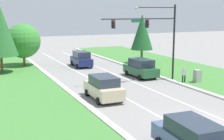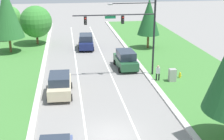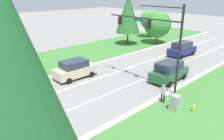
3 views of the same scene
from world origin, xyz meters
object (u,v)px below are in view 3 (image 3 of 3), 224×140
object	(u,v)px
conifer_far_right_tree	(9,76)
oak_far_left_tree	(158,24)
conifer_mid_left_tree	(128,13)
utility_cabinet	(175,103)
traffic_signal_mast	(157,33)
champagne_suv	(75,69)
fire_hydrant	(193,109)
oak_near_left_tree	(149,20)
forest_suv	(169,71)
navy_suv	(182,49)
pedestrian	(163,93)

from	to	relation	value
conifer_far_right_tree	oak_far_left_tree	bearing A→B (deg)	116.65
oak_far_left_tree	conifer_mid_left_tree	xyz separation A→B (m)	(-3.26, -4.07, 1.95)
oak_far_left_tree	utility_cabinet	bearing A→B (deg)	-50.73
traffic_signal_mast	conifer_mid_left_tree	bearing A→B (deg)	140.69
oak_far_left_tree	conifer_far_right_tree	bearing A→B (deg)	-63.35
champagne_suv	fire_hydrant	distance (m)	12.72
utility_cabinet	oak_near_left_tree	xyz separation A→B (m)	(-19.11, 21.44, 2.89)
champagne_suv	forest_suv	xyz separation A→B (m)	(7.45, 6.78, 0.02)
forest_suv	oak_far_left_tree	distance (m)	17.11
forest_suv	conifer_far_right_tree	size ratio (longest dim) A/B	0.47
traffic_signal_mast	fire_hydrant	size ratio (longest dim) A/B	12.11
utility_cabinet	traffic_signal_mast	bearing A→B (deg)	148.41
utility_cabinet	conifer_mid_left_tree	bearing A→B (deg)	142.21
navy_suv	conifer_far_right_tree	distance (m)	28.07
forest_suv	conifer_mid_left_tree	distance (m)	17.29
champagne_suv	oak_near_left_tree	size ratio (longest dim) A/B	0.86
fire_hydrant	oak_far_left_tree	distance (m)	23.64
traffic_signal_mast	conifer_far_right_tree	bearing A→B (deg)	-73.95
conifer_far_right_tree	pedestrian	bearing A→B (deg)	97.66
fire_hydrant	oak_far_left_tree	world-z (taller)	oak_far_left_tree
fire_hydrant	conifer_mid_left_tree	xyz separation A→B (m)	(-19.17, 13.13, 5.06)
utility_cabinet	conifer_far_right_tree	xyz separation A→B (m)	(0.26, -11.88, 5.65)
champagne_suv	conifer_far_right_tree	xyz separation A→B (m)	(11.55, -10.19, 5.32)
oak_near_left_tree	utility_cabinet	bearing A→B (deg)	-48.28
traffic_signal_mast	conifer_far_right_tree	world-z (taller)	conifer_far_right_tree
navy_suv	oak_far_left_tree	world-z (taller)	oak_far_left_tree
forest_suv	conifer_far_right_tree	distance (m)	18.25
fire_hydrant	oak_near_left_tree	world-z (taller)	oak_near_left_tree
navy_suv	forest_suv	distance (m)	10.19
conifer_far_right_tree	conifer_mid_left_tree	xyz separation A→B (m)	(-18.28, 25.86, -0.94)
traffic_signal_mast	fire_hydrant	distance (m)	7.26
oak_near_left_tree	forest_suv	bearing A→B (deg)	-46.96
conifer_mid_left_tree	forest_suv	bearing A→B (deg)	-32.08
champagne_suv	forest_suv	size ratio (longest dim) A/B	0.98
navy_suv	pedestrian	xyz separation A→B (m)	(6.35, -14.07, -0.11)
conifer_mid_left_tree	pedestrian	bearing A→B (deg)	-39.16
conifer_mid_left_tree	traffic_signal_mast	bearing A→B (deg)	-39.31
traffic_signal_mast	oak_near_left_tree	world-z (taller)	traffic_signal_mast
oak_far_left_tree	champagne_suv	bearing A→B (deg)	-80.04
pedestrian	conifer_mid_left_tree	world-z (taller)	conifer_mid_left_tree
champagne_suv	oak_near_left_tree	xyz separation A→B (m)	(-7.82, 23.13, 2.57)
navy_suv	conifer_far_right_tree	bearing A→B (deg)	-70.01
conifer_mid_left_tree	oak_far_left_tree	bearing A→B (deg)	51.30
fire_hydrant	oak_far_left_tree	xyz separation A→B (m)	(-15.91, 17.21, 3.10)
utility_cabinet	oak_far_left_tree	world-z (taller)	oak_far_left_tree
forest_suv	oak_near_left_tree	xyz separation A→B (m)	(-15.27, 16.35, 2.54)
pedestrian	oak_far_left_tree	xyz separation A→B (m)	(-13.36, 17.61, 2.51)
conifer_far_right_tree	conifer_mid_left_tree	distance (m)	31.68
utility_cabinet	fire_hydrant	distance (m)	1.47
utility_cabinet	oak_near_left_tree	distance (m)	28.87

